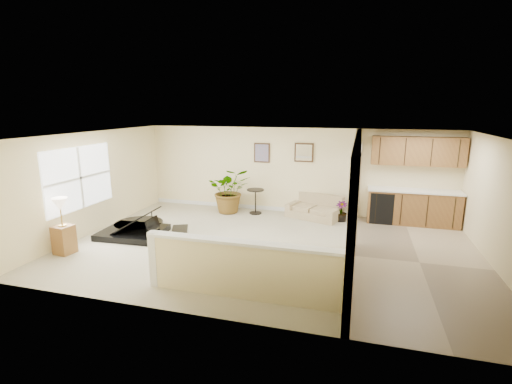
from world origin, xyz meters
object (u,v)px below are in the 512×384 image
(loveseat, at_px, (315,206))
(small_plant, at_px, (341,213))
(accent_table, at_px, (255,198))
(lamp_stand, at_px, (63,230))
(piano, at_px, (133,211))
(piano_bench, at_px, (180,239))
(palm_plant, at_px, (230,191))

(loveseat, xyz_separation_m, small_plant, (0.75, -0.17, -0.08))
(accent_table, height_order, lamp_stand, lamp_stand)
(small_plant, bearing_deg, lamp_stand, -144.66)
(piano, bearing_deg, accent_table, 43.25)
(lamp_stand, bearing_deg, piano_bench, 22.42)
(piano, xyz_separation_m, piano_bench, (1.56, -0.59, -0.35))
(small_plant, bearing_deg, piano, -153.42)
(piano, distance_m, accent_table, 3.49)
(accent_table, bearing_deg, palm_plant, -174.75)
(accent_table, height_order, palm_plant, palm_plant)
(palm_plant, relative_size, small_plant, 2.73)
(lamp_stand, bearing_deg, loveseat, 40.50)
(piano_bench, relative_size, lamp_stand, 0.55)
(piano_bench, xyz_separation_m, accent_table, (0.87, 3.11, 0.24))
(loveseat, relative_size, small_plant, 3.11)
(palm_plant, bearing_deg, lamp_stand, -120.68)
(palm_plant, distance_m, lamp_stand, 4.62)
(piano, xyz_separation_m, palm_plant, (1.65, 2.45, 0.09))
(accent_table, bearing_deg, piano_bench, -105.59)
(piano, distance_m, small_plant, 5.48)
(piano_bench, xyz_separation_m, lamp_stand, (-2.26, -0.93, 0.30))
(piano_bench, distance_m, small_plant, 4.51)
(palm_plant, xyz_separation_m, small_plant, (3.25, 0.00, -0.42))
(loveseat, height_order, small_plant, loveseat)
(piano_bench, height_order, accent_table, accent_table)
(loveseat, bearing_deg, palm_plant, -156.22)
(loveseat, bearing_deg, piano_bench, -109.05)
(piano_bench, height_order, loveseat, loveseat)
(accent_table, relative_size, palm_plant, 0.48)
(loveseat, xyz_separation_m, lamp_stand, (-4.85, -4.14, 0.20))
(palm_plant, height_order, lamp_stand, palm_plant)
(lamp_stand, bearing_deg, piano, 65.14)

